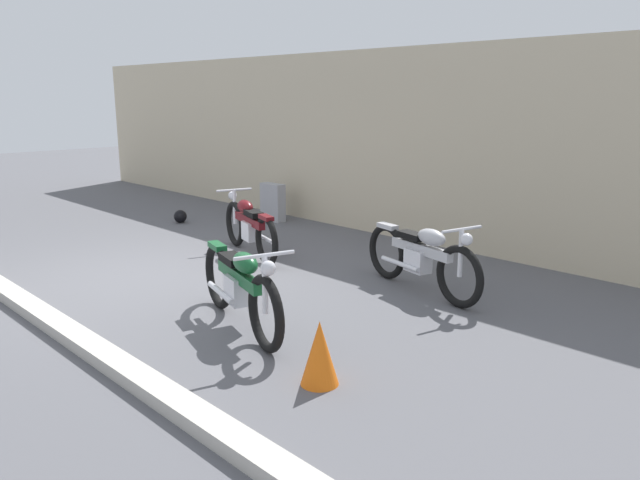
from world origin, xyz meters
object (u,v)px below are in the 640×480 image
Objects in this scene: traffic_cone at (320,353)px; motorcycle_maroon at (249,226)px; stone_marker at (273,202)px; motorcycle_silver at (422,257)px; motorcycle_green at (240,285)px; helmet at (180,216)px.

motorcycle_maroon reaches higher than traffic_cone.
motorcycle_silver is (4.59, -1.51, 0.09)m from stone_marker.
motorcycle_silver is (-0.91, 2.58, 0.17)m from traffic_cone.
stone_marker is 1.29× the size of traffic_cone.
stone_marker is 0.35× the size of motorcycle_silver.
motorcycle_green is at bearing -43.26° from stone_marker.
motorcycle_maroon is at bearing 149.73° from traffic_cone.
motorcycle_green reaches higher than helmet.
stone_marker is at bearing 174.62° from motorcycle_silver.
helmet is at bearing -168.64° from motorcycle_silver.
motorcycle_silver is 2.35m from motorcycle_green.
helmet is 5.66m from motorcycle_silver.
motorcycle_green is at bearing 168.42° from traffic_cone.
stone_marker is 4.84m from motorcycle_silver.
motorcycle_silver is (5.65, -0.15, 0.32)m from helmet.
stone_marker reaches higher than traffic_cone.
stone_marker is 0.35× the size of motorcycle_green.
stone_marker is 2.57m from motorcycle_maroon.
motorcycle_maroon is at bearing -10.73° from helmet.
motorcycle_silver reaches higher than stone_marker.
motorcycle_maroon is (2.79, -0.53, 0.32)m from helmet.
helmet is 0.12× the size of motorcycle_green.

